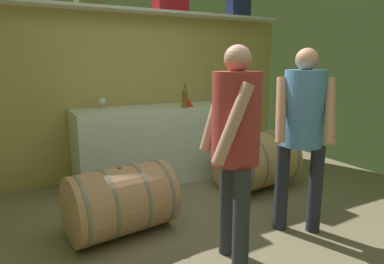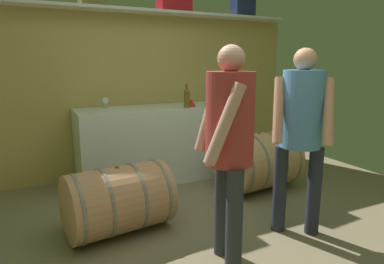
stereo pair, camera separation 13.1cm
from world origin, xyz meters
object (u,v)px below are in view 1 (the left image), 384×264
object	(u,v)px
toolcase_navy	(238,7)
red_funnel	(189,103)
wine_barrel_far	(256,160)
winemaker_pouring	(303,123)
work_cabinet	(154,144)
visitor_tasting	(235,135)
toolcase_red	(170,0)
wine_glass	(102,101)
wine_bottle_amber	(185,98)
wine_barrel_near	(121,201)

from	to	relation	value
toolcase_navy	red_funnel	bearing A→B (deg)	-157.58
wine_barrel_far	winemaker_pouring	distance (m)	1.23
red_funnel	winemaker_pouring	xyz separation A→B (m)	(0.18, -1.70, 0.00)
work_cabinet	red_funnel	xyz separation A→B (m)	(0.42, -0.15, 0.50)
work_cabinet	visitor_tasting	size ratio (longest dim) A/B	1.21
toolcase_navy	wine_barrel_far	distance (m)	2.22
toolcase_red	wine_glass	world-z (taller)	toolcase_red
work_cabinet	red_funnel	world-z (taller)	red_funnel
toolcase_red	toolcase_navy	xyz separation A→B (m)	(1.04, 0.00, -0.02)
toolcase_red	wine_bottle_amber	xyz separation A→B (m)	(-0.04, -0.47, -1.19)
wine_barrel_far	red_funnel	bearing A→B (deg)	120.49
work_cabinet	wine_barrel_near	distance (m)	1.42
work_cabinet	wine_barrel_near	bearing A→B (deg)	-123.22
work_cabinet	toolcase_red	bearing A→B (deg)	33.99
visitor_tasting	work_cabinet	bearing A→B (deg)	8.63
toolcase_red	wine_barrel_near	size ratio (longest dim) A/B	0.45
toolcase_navy	visitor_tasting	size ratio (longest dim) A/B	0.19
work_cabinet	wine_glass	xyz separation A→B (m)	(-0.57, 0.15, 0.54)
winemaker_pouring	visitor_tasting	distance (m)	0.80
red_funnel	wine_barrel_far	world-z (taller)	red_funnel
toolcase_navy	visitor_tasting	bearing A→B (deg)	-124.76
wine_barrel_near	wine_barrel_far	xyz separation A→B (m)	(1.71, 0.33, 0.04)
wine_bottle_amber	winemaker_pouring	distance (m)	1.64
wine_barrel_near	wine_barrel_far	bearing A→B (deg)	3.10
winemaker_pouring	wine_glass	bearing A→B (deg)	-21.63
toolcase_red	toolcase_navy	distance (m)	1.04
toolcase_navy	red_funnel	xyz separation A→B (m)	(-0.98, -0.39, -1.25)
wine_glass	red_funnel	xyz separation A→B (m)	(0.99, -0.30, -0.04)
wine_bottle_amber	wine_glass	size ratio (longest dim) A/B	2.15
red_funnel	wine_barrel_far	distance (m)	1.08
wine_glass	wine_barrel_near	size ratio (longest dim) A/B	0.14
wine_barrel_near	winemaker_pouring	size ratio (longest dim) A/B	0.60
wine_bottle_amber	wine_barrel_near	distance (m)	1.63
work_cabinet	wine_barrel_far	bearing A→B (deg)	-42.14
toolcase_navy	winemaker_pouring	bearing A→B (deg)	-110.37
wine_barrel_near	red_funnel	bearing A→B (deg)	33.06
toolcase_navy	wine_bottle_amber	distance (m)	1.66
toolcase_navy	work_cabinet	xyz separation A→B (m)	(-1.40, -0.25, -1.75)
wine_barrel_far	winemaker_pouring	size ratio (longest dim) A/B	0.58
toolcase_navy	wine_bottle_amber	bearing A→B (deg)	-155.83
toolcase_red	red_funnel	xyz separation A→B (m)	(0.05, -0.39, -1.26)
wine_glass	wine_barrel_near	bearing A→B (deg)	-98.44
red_funnel	winemaker_pouring	distance (m)	1.71
toolcase_red	wine_bottle_amber	distance (m)	1.28
wine_barrel_far	winemaker_pouring	bearing A→B (deg)	-114.53
toolcase_red	red_funnel	size ratio (longest dim) A/B	3.81
red_funnel	wine_barrel_near	bearing A→B (deg)	-139.19
winemaker_pouring	work_cabinet	bearing A→B (deg)	-33.99
wine_barrel_near	winemaker_pouring	xyz separation A→B (m)	(1.37, -0.67, 0.67)
wine_barrel_near	visitor_tasting	size ratio (longest dim) A/B	0.60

